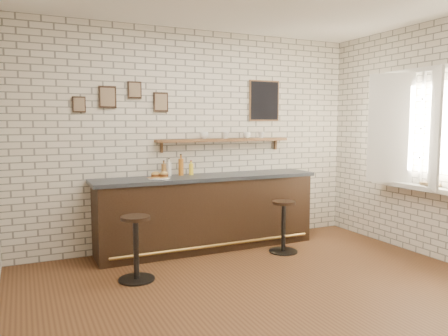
# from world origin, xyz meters

# --- Properties ---
(ground) EXTENTS (5.00, 5.00, 0.00)m
(ground) POSITION_xyz_m (0.00, 0.00, 0.00)
(ground) COLOR brown
(ground) RESTS_ON ground
(bar_counter) EXTENTS (3.10, 0.65, 1.01)m
(bar_counter) POSITION_xyz_m (0.05, 1.70, 0.51)
(bar_counter) COLOR black
(bar_counter) RESTS_ON ground
(sandwich_plate) EXTENTS (0.28, 0.28, 0.01)m
(sandwich_plate) POSITION_xyz_m (-0.63, 1.66, 1.02)
(sandwich_plate) COLOR white
(sandwich_plate) RESTS_ON bar_counter
(ciabatta_sandwich) EXTENTS (0.23, 0.16, 0.07)m
(ciabatta_sandwich) POSITION_xyz_m (-0.62, 1.66, 1.06)
(ciabatta_sandwich) COLOR tan
(ciabatta_sandwich) RESTS_ON sandwich_plate
(potato_chips) EXTENTS (0.26, 0.17, 0.00)m
(potato_chips) POSITION_xyz_m (-0.66, 1.66, 1.02)
(potato_chips) COLOR #C68946
(potato_chips) RESTS_ON sandwich_plate
(bitters_bottle_brown) EXTENTS (0.07, 0.07, 0.21)m
(bitters_bottle_brown) POSITION_xyz_m (-0.50, 1.87, 1.10)
(bitters_bottle_brown) COLOR brown
(bitters_bottle_brown) RESTS_ON bar_counter
(bitters_bottle_white) EXTENTS (0.06, 0.06, 0.24)m
(bitters_bottle_white) POSITION_xyz_m (-0.43, 1.87, 1.11)
(bitters_bottle_white) COLOR white
(bitters_bottle_white) RESTS_ON bar_counter
(bitters_bottle_amber) EXTENTS (0.07, 0.07, 0.29)m
(bitters_bottle_amber) POSITION_xyz_m (-0.26, 1.87, 1.13)
(bitters_bottle_amber) COLOR #9B5819
(bitters_bottle_amber) RESTS_ON bar_counter
(condiment_bottle_yellow) EXTENTS (0.06, 0.06, 0.20)m
(condiment_bottle_yellow) POSITION_xyz_m (-0.12, 1.87, 1.09)
(condiment_bottle_yellow) COLOR yellow
(condiment_bottle_yellow) RESTS_ON bar_counter
(bar_stool_left) EXTENTS (0.40, 0.40, 0.72)m
(bar_stool_left) POSITION_xyz_m (-1.13, 0.89, 0.38)
(bar_stool_left) COLOR black
(bar_stool_left) RESTS_ON ground
(bar_stool_right) EXTENTS (0.40, 0.40, 0.69)m
(bar_stool_right) POSITION_xyz_m (0.90, 1.10, 0.37)
(bar_stool_right) COLOR black
(bar_stool_right) RESTS_ON ground
(wall_shelf) EXTENTS (2.00, 0.18, 0.18)m
(wall_shelf) POSITION_xyz_m (0.40, 1.90, 1.48)
(wall_shelf) COLOR brown
(wall_shelf) RESTS_ON ground
(shelf_cup_a) EXTENTS (0.15, 0.15, 0.10)m
(shelf_cup_a) POSITION_xyz_m (0.09, 1.90, 1.55)
(shelf_cup_a) COLOR white
(shelf_cup_a) RESTS_ON wall_shelf
(shelf_cup_b) EXTENTS (0.15, 0.15, 0.10)m
(shelf_cup_b) POSITION_xyz_m (0.42, 1.90, 1.55)
(shelf_cup_b) COLOR white
(shelf_cup_b) RESTS_ON wall_shelf
(shelf_cup_c) EXTENTS (0.13, 0.13, 0.09)m
(shelf_cup_c) POSITION_xyz_m (0.77, 1.90, 1.54)
(shelf_cup_c) COLOR white
(shelf_cup_c) RESTS_ON wall_shelf
(shelf_cup_d) EXTENTS (0.13, 0.13, 0.09)m
(shelf_cup_d) POSITION_xyz_m (1.01, 1.90, 1.54)
(shelf_cup_d) COLOR white
(shelf_cup_d) RESTS_ON wall_shelf
(back_wall_decor) EXTENTS (2.96, 0.02, 0.56)m
(back_wall_decor) POSITION_xyz_m (0.23, 1.98, 2.05)
(back_wall_decor) COLOR black
(back_wall_decor) RESTS_ON ground
(window_sill) EXTENTS (0.20, 1.35, 0.06)m
(window_sill) POSITION_xyz_m (2.40, 0.30, 0.90)
(window_sill) COLOR white
(window_sill) RESTS_ON ground
(casement_window) EXTENTS (0.40, 1.30, 1.56)m
(casement_window) POSITION_xyz_m (2.36, 0.30, 1.65)
(casement_window) COLOR white
(casement_window) RESTS_ON ground
(book_lower) EXTENTS (0.20, 0.26, 0.02)m
(book_lower) POSITION_xyz_m (2.38, 0.11, 0.94)
(book_lower) COLOR tan
(book_lower) RESTS_ON window_sill
(book_upper) EXTENTS (0.19, 0.24, 0.02)m
(book_upper) POSITION_xyz_m (2.38, 0.13, 0.96)
(book_upper) COLOR tan
(book_upper) RESTS_ON book_lower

